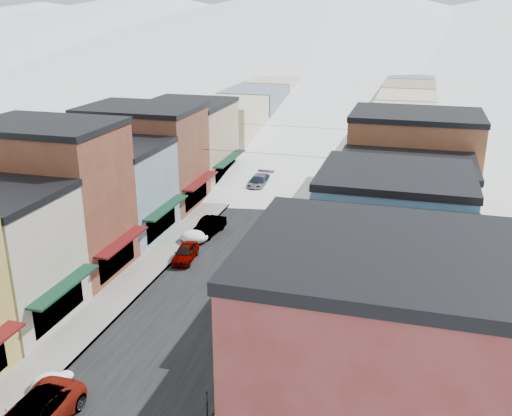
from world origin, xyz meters
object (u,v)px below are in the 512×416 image
Objects in this scene: car_silver_sedan at (185,253)px; car_dark_hatch at (209,227)px; car_green_sedan at (253,311)px; streetlamp_near at (304,218)px; trash_can at (269,307)px.

car_silver_sedan is 6.23m from car_dark_hatch.
car_dark_hatch is 16.64m from car_green_sedan.
car_silver_sedan is 10.97m from streetlamp_near.
car_green_sedan is at bearing -49.63° from car_silver_sedan.
car_green_sedan is at bearing -52.32° from car_dark_hatch.
car_dark_hatch is 4.84× the size of trash_can.
car_silver_sedan is 0.97× the size of car_green_sedan.
streetlamp_near is at bearing -89.87° from car_green_sedan.
car_green_sedan is 0.95× the size of streetlamp_near.
car_silver_sedan is 0.92× the size of streetlamp_near.
streetlamp_near reaches higher than car_silver_sedan.
car_green_sedan is (8.46, -8.02, -0.00)m from car_silver_sedan.
car_green_sedan is (8.60, -14.25, -0.09)m from car_dark_hatch.
car_green_sedan is at bearing -93.88° from streetlamp_near.
car_silver_sedan reaches higher than car_green_sedan.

